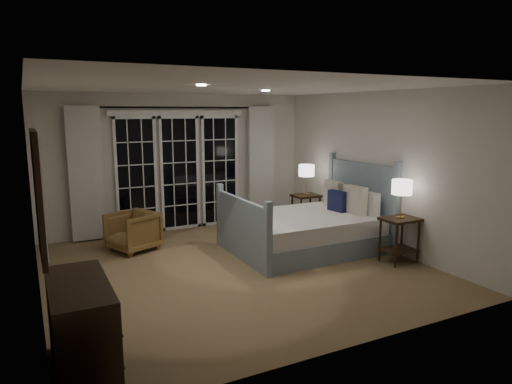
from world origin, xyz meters
name	(u,v)px	position (x,y,z in m)	size (l,w,h in m)	color
floor	(235,268)	(0.00, 0.00, 0.00)	(5.00, 5.00, 0.00)	#836547
ceiling	(234,87)	(0.00, 0.00, 2.50)	(5.00, 5.00, 0.00)	white
wall_left	(32,196)	(-2.50, 0.00, 1.25)	(0.02, 5.00, 2.50)	beige
wall_right	(376,170)	(2.50, 0.00, 1.25)	(0.02, 5.00, 2.50)	beige
wall_back	(179,162)	(0.00, 2.50, 1.25)	(5.00, 0.02, 2.50)	beige
wall_front	(351,218)	(0.00, -2.50, 1.25)	(5.00, 0.02, 2.50)	beige
french_doors	(180,171)	(0.00, 2.46, 1.09)	(2.50, 0.04, 2.20)	black
curtain_rod	(179,107)	(0.00, 2.40, 2.25)	(0.03, 0.03, 3.50)	black
curtain_left	(86,174)	(-1.65, 2.38, 1.15)	(0.55, 0.10, 2.25)	silver
curtain_right	(261,164)	(1.65, 2.38, 1.15)	(0.55, 0.10, 2.25)	silver
downlight_a	(266,91)	(0.80, 0.60, 2.49)	(0.12, 0.12, 0.01)	white
downlight_b	(202,85)	(-0.60, -0.40, 2.49)	(0.12, 0.12, 0.01)	white
bed	(308,229)	(1.41, 0.29, 0.33)	(2.29, 1.64, 1.34)	gray
nightstand_left	(399,233)	(2.23, -0.86, 0.44)	(0.51, 0.41, 0.66)	#322010
nightstand_right	(306,206)	(2.12, 1.45, 0.42)	(0.49, 0.39, 0.64)	#322010
lamp_left	(402,188)	(2.23, -0.86, 1.11)	(0.29, 0.29, 0.56)	#B39847
lamp_right	(307,171)	(2.12, 1.45, 1.09)	(0.29, 0.29, 0.57)	#B39847
armchair	(133,231)	(-1.11, 1.48, 0.31)	(0.66, 0.68, 0.62)	brown
dresser	(81,328)	(-2.23, -1.80, 0.40)	(0.48, 1.13, 0.80)	#322010
mirror	(39,195)	(-2.47, -1.80, 1.55)	(0.05, 0.85, 1.00)	#322010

